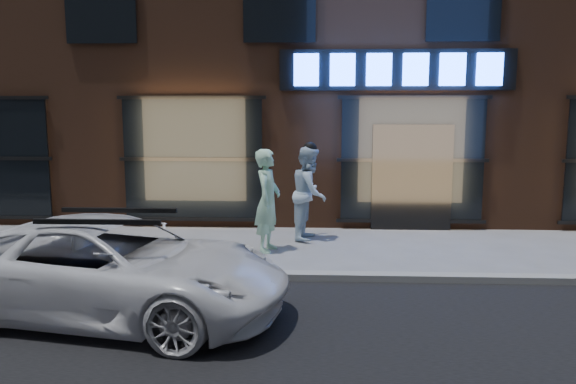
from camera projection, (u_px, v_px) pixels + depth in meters
name	position (u px, v px, depth m)	size (l,w,h in m)	color
ground	(451.00, 282.00, 9.01)	(90.00, 90.00, 0.00)	slate
curb	(451.00, 278.00, 9.00)	(60.00, 0.25, 0.12)	gray
storefront_building	(392.00, 24.00, 16.14)	(30.20, 8.28, 10.30)	#54301E
man_bowtie	(268.00, 201.00, 10.82)	(0.73, 0.48, 1.99)	#ABE1C2
man_cap	(310.00, 193.00, 11.84)	(0.96, 0.75, 1.97)	silver
white_suv	(111.00, 268.00, 7.43)	(2.19, 4.74, 1.32)	silver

